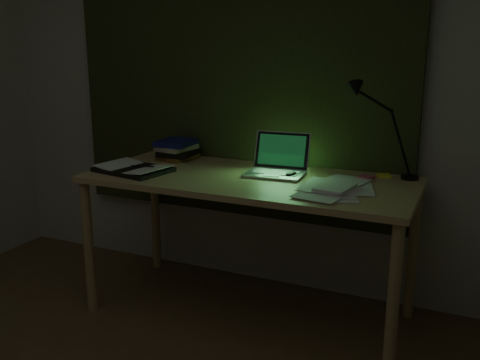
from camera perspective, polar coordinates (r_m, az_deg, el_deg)
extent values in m
cube|color=beige|center=(3.36, -0.23, 9.90)|extent=(3.50, 0.00, 2.50)
cube|color=#2B3118|center=(3.31, -0.53, 13.30)|extent=(2.20, 0.06, 2.00)
ellipsoid|color=black|center=(2.90, 5.46, 0.61)|extent=(0.06, 0.09, 0.03)
cube|color=#FBFF35|center=(3.00, 15.10, 0.46)|extent=(0.09, 0.09, 0.01)
cube|color=#E25879|center=(2.92, 13.27, 0.25)|extent=(0.09, 0.09, 0.02)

